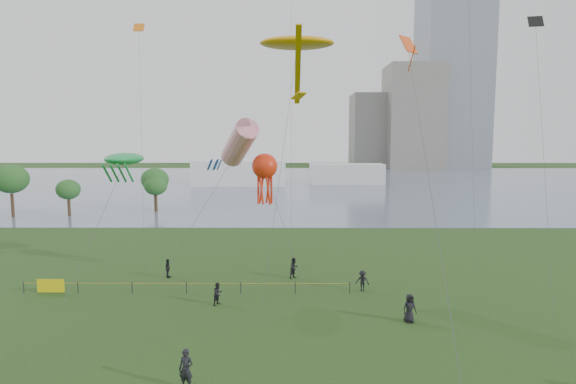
{
  "coord_description": "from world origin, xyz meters",
  "views": [
    {
      "loc": [
        0.13,
        -19.86,
        11.37
      ],
      "look_at": [
        0.0,
        10.0,
        8.0
      ],
      "focal_mm": 30.0,
      "sensor_mm": 36.0,
      "label": 1
    }
  ],
  "objects": [
    {
      "name": "spectator_c",
      "position": [
        -9.86,
        18.36,
        0.78
      ],
      "size": [
        0.4,
        0.92,
        1.56
      ],
      "primitive_type": "imported",
      "rotation": [
        0.0,
        0.0,
        1.55
      ],
      "color": "black",
      "rests_on": "ground_plane"
    },
    {
      "name": "kite_octopus",
      "position": [
        -1.8,
        16.62,
        9.12
      ],
      "size": [
        4.23,
        4.2,
        10.21
      ],
      "rotation": [
        0.0,
        0.0,
        0.43
      ],
      "color": "#3F3F42"
    },
    {
      "name": "spectator_d",
      "position": [
        7.53,
        8.9,
        0.89
      ],
      "size": [
        0.98,
        0.76,
        1.78
      ],
      "primitive_type": "imported",
      "rotation": [
        0.0,
        0.0,
        0.25
      ],
      "color": "black",
      "rests_on": "ground_plane"
    },
    {
      "name": "pavilion_right",
      "position": [
        14.0,
        98.0,
        2.5
      ],
      "size": [
        18.0,
        7.0,
        5.0
      ],
      "primitive_type": "cube",
      "color": "silver",
      "rests_on": "ground_plane"
    },
    {
      "name": "kite_windsock",
      "position": [
        -3.83,
        17.65,
        10.94
      ],
      "size": [
        8.14,
        5.11,
        12.86
      ],
      "rotation": [
        0.0,
        0.0,
        -0.18
      ],
      "color": "#3F3F42"
    },
    {
      "name": "spectator_b",
      "position": [
        5.52,
        14.94,
        0.79
      ],
      "size": [
        1.14,
        0.84,
        1.57
      ],
      "primitive_type": "imported",
      "rotation": [
        0.0,
        0.0,
        -0.28
      ],
      "color": "black",
      "rests_on": "ground_plane"
    },
    {
      "name": "tower",
      "position": [
        62.0,
        168.0,
        60.0
      ],
      "size": [
        24.0,
        24.0,
        120.0
      ],
      "primitive_type": "cube",
      "color": "slate",
      "rests_on": "ground_plane"
    },
    {
      "name": "spectator_f",
      "position": [
        -4.59,
        0.84,
        0.94
      ],
      "size": [
        0.77,
        0.6,
        1.88
      ],
      "primitive_type": "imported",
      "rotation": [
        0.0,
        0.0,
        -0.24
      ],
      "color": "black",
      "rests_on": "ground_plane"
    },
    {
      "name": "kite_stingray",
      "position": [
        0.63,
        16.41,
        18.24
      ],
      "size": [
        5.5,
        10.19,
        18.73
      ],
      "rotation": [
        0.0,
        0.0,
        -0.1
      ],
      "color": "#3F3F42"
    },
    {
      "name": "kite_creature",
      "position": [
        -12.74,
        17.43,
        9.73
      ],
      "size": [
        4.15,
        7.71,
        10.22
      ],
      "rotation": [
        0.0,
        0.0,
        -0.26
      ],
      "color": "#3F3F42"
    },
    {
      "name": "pavilion_left",
      "position": [
        -12.0,
        95.0,
        3.0
      ],
      "size": [
        22.0,
        8.0,
        6.0
      ],
      "primitive_type": "cube",
      "color": "white",
      "rests_on": "ground_plane"
    },
    {
      "name": "spectator_g",
      "position": [
        0.47,
        18.28,
        0.85
      ],
      "size": [
        1.03,
        1.04,
        1.7
      ],
      "primitive_type": "imported",
      "rotation": [
        0.0,
        0.0,
        0.82
      ],
      "color": "black",
      "rests_on": "ground_plane"
    },
    {
      "name": "fence",
      "position": [
        -13.6,
        14.4,
        0.55
      ],
      "size": [
        24.07,
        0.07,
        1.05
      ],
      "color": "black",
      "rests_on": "ground_plane"
    },
    {
      "name": "kite_delta",
      "position": [
        7.44,
        9.84,
        15.92
      ],
      "size": [
        2.08,
        17.49,
        17.74
      ],
      "rotation": [
        0.0,
        0.0,
        -0.03
      ],
      "color": "#3F3F42"
    },
    {
      "name": "lake",
      "position": [
        0.0,
        100.0,
        0.02
      ],
      "size": [
        400.0,
        120.0,
        0.08
      ],
      "primitive_type": "cube",
      "color": "slate",
      "rests_on": "ground_plane"
    },
    {
      "name": "building_mid",
      "position": [
        46.0,
        162.0,
        19.0
      ],
      "size": [
        20.0,
        20.0,
        38.0
      ],
      "primitive_type": "cube",
      "color": "slate",
      "rests_on": "ground_plane"
    },
    {
      "name": "trees",
      "position": [
        -36.23,
        49.41,
        5.16
      ],
      "size": [
        32.53,
        13.74,
        7.98
      ],
      "color": "#372719",
      "rests_on": "ground_plane"
    },
    {
      "name": "building_low",
      "position": [
        32.0,
        168.0,
        14.0
      ],
      "size": [
        16.0,
        18.0,
        28.0
      ],
      "primitive_type": "cube",
      "color": "slate",
      "rests_on": "ground_plane"
    },
    {
      "name": "spectator_a",
      "position": [
        -4.79,
        11.96,
        0.77
      ],
      "size": [
        0.91,
        0.95,
        1.55
      ],
      "primitive_type": "imported",
      "rotation": [
        0.0,
        0.0,
        0.96
      ],
      "color": "black",
      "rests_on": "ground_plane"
    }
  ]
}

